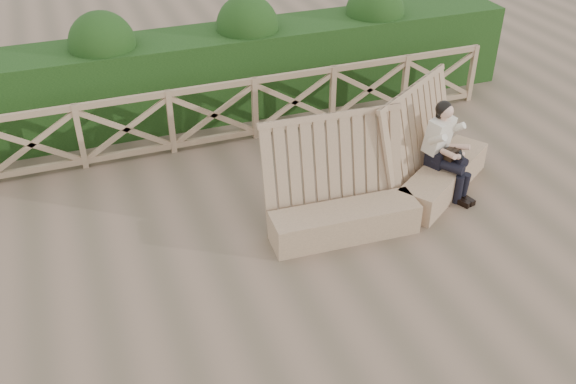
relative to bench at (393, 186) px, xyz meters
name	(u,v)px	position (x,y,z in m)	size (l,w,h in m)	color
ground	(287,270)	(-1.88, -0.75, -0.39)	(60.00, 60.00, 0.00)	brown
bench	(393,186)	(0.00, 0.00, 0.00)	(3.85, 1.78, 1.57)	#816249
woman	(445,146)	(0.91, 0.19, 0.36)	(0.61, 0.93, 1.43)	black
guardrail	(214,115)	(-1.88, 2.75, 0.16)	(10.10, 0.09, 1.10)	#7D6648
hedge	(195,77)	(-1.88, 3.95, 0.36)	(12.00, 1.20, 1.50)	black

